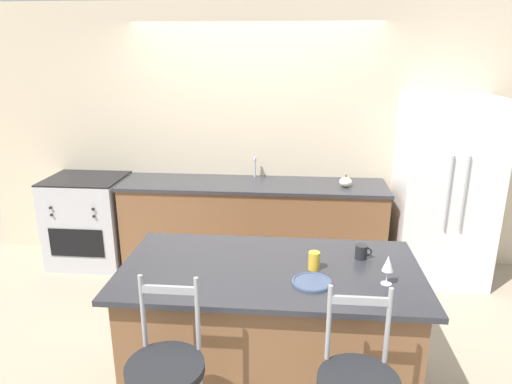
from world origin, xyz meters
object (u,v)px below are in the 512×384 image
oven_range (90,220)px  coffee_mug (362,252)px  refrigerator (443,191)px  pumpkin_decoration (346,182)px  tumbler_cup (314,261)px  wine_glass (388,264)px  dinner_plate (312,282)px

oven_range → coffee_mug: 3.16m
refrigerator → pumpkin_decoration: bearing=-179.3°
oven_range → tumbler_cup: 3.01m
pumpkin_decoration → oven_range: bearing=179.3°
wine_glass → dinner_plate: bearing=-175.7°
refrigerator → coffee_mug: 1.91m
refrigerator → wine_glass: size_ratio=10.13×
tumbler_cup → wine_glass: bearing=-19.9°
oven_range → wine_glass: size_ratio=5.30×
oven_range → coffee_mug: coffee_mug is taller
refrigerator → pumpkin_decoration: size_ratio=14.53×
wine_glass → pumpkin_decoration: size_ratio=1.43×
refrigerator → tumbler_cup: 2.24m
coffee_mug → pumpkin_decoration: pumpkin_decoration is taller
tumbler_cup → refrigerator: bearing=54.1°
refrigerator → oven_range: (-3.64, 0.02, -0.43)m
oven_range → coffee_mug: size_ratio=8.66×
oven_range → wine_glass: wine_glass is taller
refrigerator → coffee_mug: bearing=-121.6°
tumbler_cup → pumpkin_decoration: 1.84m
refrigerator → pumpkin_decoration: (-0.95, -0.01, 0.08)m
wine_glass → refrigerator: bearing=65.4°
coffee_mug → tumbler_cup: tumbler_cup is taller
coffee_mug → dinner_plate: bearing=-132.0°
wine_glass → tumbler_cup: bearing=160.1°
dinner_plate → tumbler_cup: size_ratio=2.06×
refrigerator → pumpkin_decoration: refrigerator is taller
oven_range → pumpkin_decoration: 2.74m
coffee_mug → pumpkin_decoration: size_ratio=0.88×
oven_range → refrigerator: bearing=-0.3°
refrigerator → dinner_plate: 2.40m
dinner_plate → coffee_mug: (0.33, 0.37, 0.04)m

